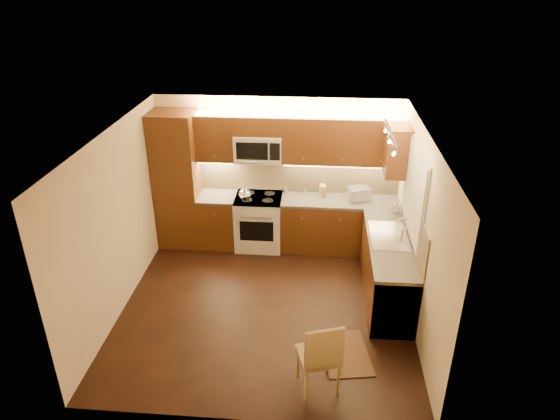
# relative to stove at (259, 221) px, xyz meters

# --- Properties ---
(floor) EXTENTS (4.00, 4.00, 0.01)m
(floor) POSITION_rel_stove_xyz_m (0.30, -1.68, -0.46)
(floor) COLOR black
(floor) RESTS_ON ground
(ceiling) EXTENTS (4.00, 4.00, 0.01)m
(ceiling) POSITION_rel_stove_xyz_m (0.30, -1.68, 2.04)
(ceiling) COLOR beige
(ceiling) RESTS_ON ground
(wall_back) EXTENTS (4.00, 0.01, 2.50)m
(wall_back) POSITION_rel_stove_xyz_m (0.30, 0.32, 0.79)
(wall_back) COLOR beige
(wall_back) RESTS_ON ground
(wall_front) EXTENTS (4.00, 0.01, 2.50)m
(wall_front) POSITION_rel_stove_xyz_m (0.30, -3.67, 0.79)
(wall_front) COLOR beige
(wall_front) RESTS_ON ground
(wall_left) EXTENTS (0.01, 4.00, 2.50)m
(wall_left) POSITION_rel_stove_xyz_m (-1.70, -1.68, 0.79)
(wall_left) COLOR beige
(wall_left) RESTS_ON ground
(wall_right) EXTENTS (0.01, 4.00, 2.50)m
(wall_right) POSITION_rel_stove_xyz_m (2.30, -1.68, 0.79)
(wall_right) COLOR beige
(wall_right) RESTS_ON ground
(pantry) EXTENTS (0.70, 0.60, 2.30)m
(pantry) POSITION_rel_stove_xyz_m (-1.35, 0.02, 0.69)
(pantry) COLOR #44260E
(pantry) RESTS_ON floor
(base_cab_back_left) EXTENTS (0.62, 0.60, 0.86)m
(base_cab_back_left) POSITION_rel_stove_xyz_m (-0.69, 0.02, -0.03)
(base_cab_back_left) COLOR #44260E
(base_cab_back_left) RESTS_ON floor
(counter_back_left) EXTENTS (0.62, 0.60, 0.04)m
(counter_back_left) POSITION_rel_stove_xyz_m (-0.69, 0.02, 0.42)
(counter_back_left) COLOR #363431
(counter_back_left) RESTS_ON base_cab_back_left
(base_cab_back_right) EXTENTS (1.92, 0.60, 0.86)m
(base_cab_back_right) POSITION_rel_stove_xyz_m (1.34, 0.02, -0.03)
(base_cab_back_right) COLOR #44260E
(base_cab_back_right) RESTS_ON floor
(counter_back_right) EXTENTS (1.92, 0.60, 0.04)m
(counter_back_right) POSITION_rel_stove_xyz_m (1.34, 0.02, 0.42)
(counter_back_right) COLOR #363431
(counter_back_right) RESTS_ON base_cab_back_right
(base_cab_right) EXTENTS (0.60, 2.00, 0.86)m
(base_cab_right) POSITION_rel_stove_xyz_m (2.00, -1.28, -0.03)
(base_cab_right) COLOR #44260E
(base_cab_right) RESTS_ON floor
(counter_right) EXTENTS (0.60, 2.00, 0.04)m
(counter_right) POSITION_rel_stove_xyz_m (2.00, -1.28, 0.42)
(counter_right) COLOR #363431
(counter_right) RESTS_ON base_cab_right
(dishwasher) EXTENTS (0.58, 0.60, 0.84)m
(dishwasher) POSITION_rel_stove_xyz_m (2.00, -1.98, -0.03)
(dishwasher) COLOR silver
(dishwasher) RESTS_ON floor
(backsplash_back) EXTENTS (3.30, 0.02, 0.60)m
(backsplash_back) POSITION_rel_stove_xyz_m (0.65, 0.31, 0.74)
(backsplash_back) COLOR tan
(backsplash_back) RESTS_ON wall_back
(backsplash_right) EXTENTS (0.02, 2.00, 0.60)m
(backsplash_right) POSITION_rel_stove_xyz_m (2.29, -1.28, 0.74)
(backsplash_right) COLOR tan
(backsplash_right) RESTS_ON wall_right
(upper_cab_back_left) EXTENTS (0.62, 0.35, 0.75)m
(upper_cab_back_left) POSITION_rel_stove_xyz_m (-0.69, 0.15, 1.42)
(upper_cab_back_left) COLOR #44260E
(upper_cab_back_left) RESTS_ON wall_back
(upper_cab_back_right) EXTENTS (1.92, 0.35, 0.75)m
(upper_cab_back_right) POSITION_rel_stove_xyz_m (1.34, 0.15, 1.42)
(upper_cab_back_right) COLOR #44260E
(upper_cab_back_right) RESTS_ON wall_back
(upper_cab_bridge) EXTENTS (0.76, 0.35, 0.31)m
(upper_cab_bridge) POSITION_rel_stove_xyz_m (0.00, 0.15, 1.63)
(upper_cab_bridge) COLOR #44260E
(upper_cab_bridge) RESTS_ON wall_back
(upper_cab_right_corner) EXTENTS (0.35, 0.50, 0.75)m
(upper_cab_right_corner) POSITION_rel_stove_xyz_m (2.12, -0.28, 1.42)
(upper_cab_right_corner) COLOR #44260E
(upper_cab_right_corner) RESTS_ON wall_right
(stove) EXTENTS (0.76, 0.65, 0.92)m
(stove) POSITION_rel_stove_xyz_m (0.00, 0.00, 0.00)
(stove) COLOR silver
(stove) RESTS_ON floor
(microwave) EXTENTS (0.76, 0.38, 0.44)m
(microwave) POSITION_rel_stove_xyz_m (0.00, 0.14, 1.26)
(microwave) COLOR silver
(microwave) RESTS_ON wall_back
(window_frame) EXTENTS (0.03, 1.44, 1.24)m
(window_frame) POSITION_rel_stove_xyz_m (2.29, -1.12, 1.14)
(window_frame) COLOR silver
(window_frame) RESTS_ON wall_right
(window_blinds) EXTENTS (0.02, 1.36, 1.16)m
(window_blinds) POSITION_rel_stove_xyz_m (2.27, -1.12, 1.14)
(window_blinds) COLOR silver
(window_blinds) RESTS_ON wall_right
(sink) EXTENTS (0.52, 0.86, 0.15)m
(sink) POSITION_rel_stove_xyz_m (2.00, -1.12, 0.52)
(sink) COLOR silver
(sink) RESTS_ON counter_right
(faucet) EXTENTS (0.20, 0.04, 0.30)m
(faucet) POSITION_rel_stove_xyz_m (2.18, -1.12, 0.59)
(faucet) COLOR silver
(faucet) RESTS_ON counter_right
(track_light_bar) EXTENTS (0.04, 1.20, 0.03)m
(track_light_bar) POSITION_rel_stove_xyz_m (1.85, -1.27, 2.00)
(track_light_bar) COLOR silver
(track_light_bar) RESTS_ON ceiling
(kettle) EXTENTS (0.20, 0.20, 0.22)m
(kettle) POSITION_rel_stove_xyz_m (-0.21, -0.07, 0.57)
(kettle) COLOR silver
(kettle) RESTS_ON stove
(toaster_oven) EXTENTS (0.43, 0.37, 0.21)m
(toaster_oven) POSITION_rel_stove_xyz_m (1.63, 0.07, 0.55)
(toaster_oven) COLOR silver
(toaster_oven) RESTS_ON counter_back_right
(knife_block) EXTENTS (0.12, 0.16, 0.20)m
(knife_block) POSITION_rel_stove_xyz_m (1.05, 0.16, 0.54)
(knife_block) COLOR #9F7948
(knife_block) RESTS_ON counter_back_right
(spice_jar_a) EXTENTS (0.05, 0.05, 0.10)m
(spice_jar_a) POSITION_rel_stove_xyz_m (0.44, 0.25, 0.49)
(spice_jar_a) COLOR silver
(spice_jar_a) RESTS_ON counter_back_right
(spice_jar_b) EXTENTS (0.04, 0.04, 0.11)m
(spice_jar_b) POSITION_rel_stove_xyz_m (0.44, 0.26, 0.49)
(spice_jar_b) COLOR brown
(spice_jar_b) RESTS_ON counter_back_right
(spice_jar_c) EXTENTS (0.06, 0.06, 0.11)m
(spice_jar_c) POSITION_rel_stove_xyz_m (0.77, 0.26, 0.49)
(spice_jar_c) COLOR silver
(spice_jar_c) RESTS_ON counter_back_right
(spice_jar_d) EXTENTS (0.06, 0.06, 0.09)m
(spice_jar_d) POSITION_rel_stove_xyz_m (0.44, 0.26, 0.49)
(spice_jar_d) COLOR #A06530
(spice_jar_d) RESTS_ON counter_back_right
(soap_bottle) EXTENTS (0.11, 0.12, 0.22)m
(soap_bottle) POSITION_rel_stove_xyz_m (2.19, -0.34, 0.55)
(soap_bottle) COLOR #B1B1B5
(soap_bottle) RESTS_ON counter_right
(rug) EXTENTS (0.69, 0.91, 0.01)m
(rug) POSITION_rel_stove_xyz_m (1.39, -2.58, -0.45)
(rug) COLOR black
(rug) RESTS_ON floor
(dining_chair) EXTENTS (0.54, 0.54, 0.97)m
(dining_chair) POSITION_rel_stove_xyz_m (1.04, -3.13, 0.03)
(dining_chair) COLOR #9F7948
(dining_chair) RESTS_ON floor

